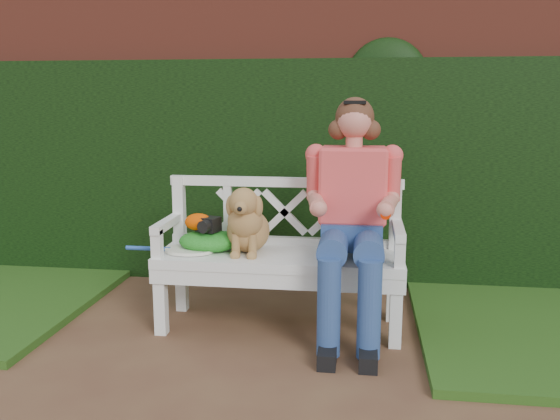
# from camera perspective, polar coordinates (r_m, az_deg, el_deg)

# --- Properties ---
(ground) EXTENTS (60.00, 60.00, 0.00)m
(ground) POSITION_cam_1_polar(r_m,az_deg,el_deg) (3.22, -6.37, -15.51)
(ground) COLOR #533122
(brick_wall) EXTENTS (10.00, 0.30, 2.20)m
(brick_wall) POSITION_cam_1_polar(r_m,az_deg,el_deg) (4.76, -0.96, 6.90)
(brick_wall) COLOR brown
(brick_wall) RESTS_ON ground
(ivy_hedge) EXTENTS (10.00, 0.18, 1.70)m
(ivy_hedge) POSITION_cam_1_polar(r_m,az_deg,el_deg) (4.57, -1.38, 3.58)
(ivy_hedge) COLOR #16380D
(ivy_hedge) RESTS_ON ground
(garden_bench) EXTENTS (1.65, 0.81, 0.48)m
(garden_bench) POSITION_cam_1_polar(r_m,az_deg,el_deg) (3.72, -0.00, -7.74)
(garden_bench) COLOR white
(garden_bench) RESTS_ON ground
(seated_woman) EXTENTS (0.79, 0.93, 1.41)m
(seated_woman) POSITION_cam_1_polar(r_m,az_deg,el_deg) (3.55, 6.96, -0.95)
(seated_woman) COLOR #F93E7D
(seated_woman) RESTS_ON ground
(dog) EXTENTS (0.41, 0.46, 0.43)m
(dog) POSITION_cam_1_polar(r_m,az_deg,el_deg) (3.62, -3.18, -0.86)
(dog) COLOR brown
(dog) RESTS_ON garden_bench
(tennis_racket) EXTENTS (0.60, 0.26, 0.03)m
(tennis_racket) POSITION_cam_1_polar(r_m,az_deg,el_deg) (3.72, -9.10, -3.80)
(tennis_racket) COLOR white
(tennis_racket) RESTS_ON garden_bench
(green_bag) EXTENTS (0.46, 0.42, 0.13)m
(green_bag) POSITION_cam_1_polar(r_m,az_deg,el_deg) (3.73, -6.85, -2.92)
(green_bag) COLOR #22702B
(green_bag) RESTS_ON garden_bench
(camera_item) EXTENTS (0.16, 0.14, 0.09)m
(camera_item) POSITION_cam_1_polar(r_m,az_deg,el_deg) (3.68, -6.92, -1.35)
(camera_item) COLOR black
(camera_item) RESTS_ON green_bag
(baseball_glove) EXTENTS (0.21, 0.18, 0.11)m
(baseball_glove) POSITION_cam_1_polar(r_m,az_deg,el_deg) (3.70, -7.86, -1.15)
(baseball_glove) COLOR #DD4400
(baseball_glove) RESTS_ON green_bag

